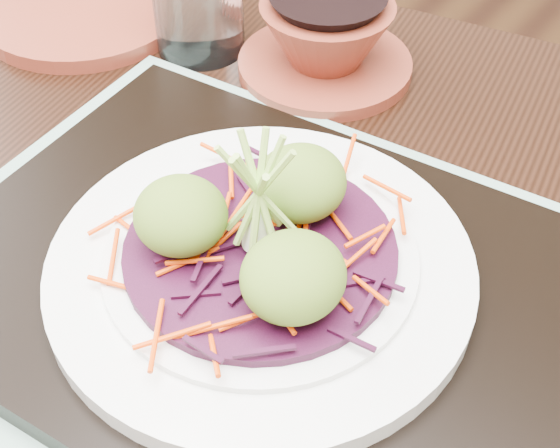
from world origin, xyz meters
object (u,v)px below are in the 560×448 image
Objects in this scene: terracotta_side_plate at (85,11)px; serving_tray at (261,284)px; dining_table at (254,358)px; terracotta_bowl_set at (326,42)px; white_plate at (261,265)px.

serving_tray is at bearing -27.37° from terracotta_side_plate.
terracotta_side_plate is at bearing 147.87° from serving_tray.
terracotta_bowl_set is (-0.09, 0.23, 0.12)m from dining_table.
dining_table is 0.11m from serving_tray.
serving_tray is 0.26m from terracotta_bowl_set.
dining_table is 6.81× the size of terracotta_bowl_set.
serving_tray is 2.23× the size of terracotta_bowl_set.
terracotta_bowl_set is at bearing 110.09° from serving_tray.
white_plate is at bearing -27.37° from terracotta_side_plate.
serving_tray is at bearing -65.15° from terracotta_bowl_set.
terracotta_side_plate is (-0.33, 0.17, 0.10)m from dining_table.
terracotta_side_plate is 0.24m from terracotta_bowl_set.
dining_table is at bearing -67.65° from terracotta_bowl_set.
serving_tray reaches higher than terracotta_side_plate.
white_plate is 1.45× the size of terracotta_bowl_set.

